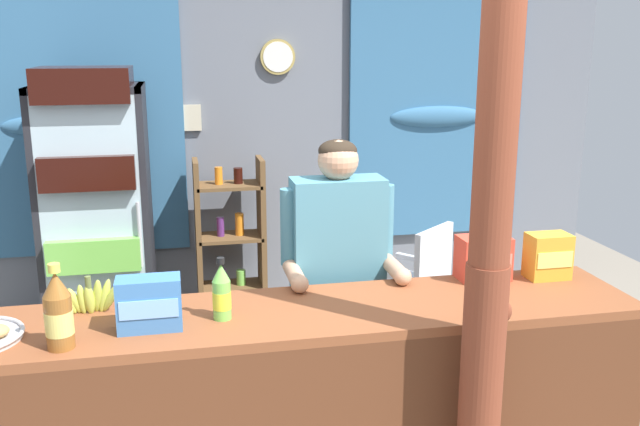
# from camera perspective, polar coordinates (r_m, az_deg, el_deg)

# --- Properties ---
(ground_plane) EXTENTS (6.98, 6.98, 0.00)m
(ground_plane) POSITION_cam_1_polar(r_m,az_deg,el_deg) (3.92, -0.21, -16.57)
(ground_plane) COLOR gray
(back_wall_curtained) EXTENTS (5.00, 0.22, 2.55)m
(back_wall_curtained) POSITION_cam_1_polar(r_m,az_deg,el_deg) (5.06, -4.28, 6.20)
(back_wall_curtained) COLOR slate
(back_wall_curtained) RESTS_ON ground
(stall_counter) EXTENTS (2.70, 0.57, 0.93)m
(stall_counter) POSITION_cam_1_polar(r_m,az_deg,el_deg) (2.91, 0.19, -15.32)
(stall_counter) COLOR brown
(stall_counter) RESTS_ON ground
(timber_post) EXTENTS (0.18, 0.16, 2.44)m
(timber_post) POSITION_cam_1_polar(r_m,az_deg,el_deg) (2.56, 13.67, -5.23)
(timber_post) COLOR brown
(timber_post) RESTS_ON ground
(drink_fridge) EXTENTS (0.66, 0.69, 1.85)m
(drink_fridge) POSITION_cam_1_polar(r_m,az_deg,el_deg) (4.55, -18.00, 0.83)
(drink_fridge) COLOR #232328
(drink_fridge) RESTS_ON ground
(bottle_shelf_rack) EXTENTS (0.48, 0.28, 1.22)m
(bottle_shelf_rack) POSITION_cam_1_polar(r_m,az_deg,el_deg) (4.86, -7.38, -2.40)
(bottle_shelf_rack) COLOR brown
(bottle_shelf_rack) RESTS_ON ground
(plastic_lawn_chair) EXTENTS (0.62, 0.62, 0.86)m
(plastic_lawn_chair) POSITION_cam_1_polar(r_m,az_deg,el_deg) (4.55, 7.88, -5.45)
(plastic_lawn_chair) COLOR silver
(plastic_lawn_chair) RESTS_ON ground
(shopkeeper) EXTENTS (0.55, 0.42, 1.56)m
(shopkeeper) POSITION_cam_1_polar(r_m,az_deg,el_deg) (3.30, 1.48, -3.88)
(shopkeeper) COLOR #28282D
(shopkeeper) RESTS_ON ground
(soda_bottle_iced_tea) EXTENTS (0.10, 0.10, 0.31)m
(soda_bottle_iced_tea) POSITION_cam_1_polar(r_m,az_deg,el_deg) (2.62, -20.79, -7.70)
(soda_bottle_iced_tea) COLOR brown
(soda_bottle_iced_tea) RESTS_ON stall_counter
(soda_bottle_lime_soda) EXTENTS (0.07, 0.07, 0.25)m
(soda_bottle_lime_soda) POSITION_cam_1_polar(r_m,az_deg,el_deg) (2.74, -8.12, -6.56)
(soda_bottle_lime_soda) COLOR #75C64C
(soda_bottle_lime_soda) RESTS_ON stall_counter
(snack_box_crackers) EXTENTS (0.23, 0.15, 0.20)m
(snack_box_crackers) POSITION_cam_1_polar(r_m,az_deg,el_deg) (3.25, 13.32, -3.62)
(snack_box_crackers) COLOR #E5422D
(snack_box_crackers) RESTS_ON stall_counter
(snack_box_choco_powder) EXTENTS (0.19, 0.13, 0.21)m
(snack_box_choco_powder) POSITION_cam_1_polar(r_m,az_deg,el_deg) (3.34, 18.29, -3.39)
(snack_box_choco_powder) COLOR gold
(snack_box_choco_powder) RESTS_ON stall_counter
(snack_box_biscuit) EXTENTS (0.24, 0.12, 0.20)m
(snack_box_biscuit) POSITION_cam_1_polar(r_m,az_deg,el_deg) (2.70, -13.91, -7.27)
(snack_box_biscuit) COLOR #3D75B7
(snack_box_biscuit) RESTS_ON stall_counter
(banana_bunch) EXTENTS (0.27, 0.06, 0.16)m
(banana_bunch) POSITION_cam_1_polar(r_m,az_deg,el_deg) (2.94, -18.47, -6.66)
(banana_bunch) COLOR #B7C647
(banana_bunch) RESTS_ON stall_counter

